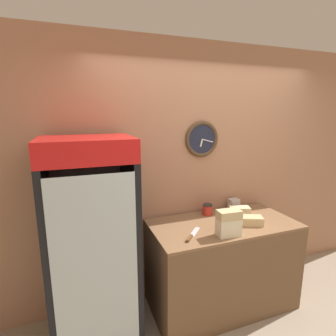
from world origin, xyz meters
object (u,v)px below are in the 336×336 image
object	(u,v)px
beverage_cooler	(91,232)
sandwich_stack_middle	(229,223)
sandwich_stack_bottom	(228,231)
sandwich_stack_top	(229,215)
napkin_dispenser	(234,204)
sandwich_flat_right	(239,211)
condiment_jar	(207,210)
sandwich_flat_left	(251,220)
chefs_knife	(191,236)

from	to	relation	value
beverage_cooler	sandwich_stack_middle	distance (m)	1.20
sandwich_stack_bottom	sandwich_stack_top	xyz separation A→B (m)	(-0.00, 0.00, 0.16)
napkin_dispenser	sandwich_flat_right	bearing A→B (deg)	-100.45
sandwich_stack_bottom	sandwich_stack_middle	world-z (taller)	sandwich_stack_middle
sandwich_flat_right	sandwich_stack_top	bearing A→B (deg)	-135.23
beverage_cooler	condiment_jar	world-z (taller)	beverage_cooler
sandwich_stack_bottom	beverage_cooler	bearing A→B (deg)	164.05
sandwich_flat_right	sandwich_stack_middle	bearing A→B (deg)	-135.23
condiment_jar	sandwich_stack_top	bearing A→B (deg)	-97.09
sandwich_stack_bottom	condiment_jar	world-z (taller)	condiment_jar
sandwich_flat_right	sandwich_stack_bottom	bearing A→B (deg)	-135.23
sandwich_stack_top	sandwich_flat_left	bearing A→B (deg)	20.77
sandwich_stack_middle	napkin_dispenser	xyz separation A→B (m)	(0.42, 0.54, -0.06)
sandwich_stack_middle	napkin_dispenser	size ratio (longest dim) A/B	1.78
chefs_knife	condiment_jar	bearing A→B (deg)	46.90
sandwich_flat_right	condiment_jar	size ratio (longest dim) A/B	2.08
sandwich_flat_left	sandwich_flat_right	distance (m)	0.27
beverage_cooler	sandwich_flat_right	distance (m)	1.55
beverage_cooler	sandwich_flat_right	xyz separation A→B (m)	(1.55, 0.06, -0.03)
condiment_jar	napkin_dispenser	xyz separation A→B (m)	(0.36, 0.05, 0.00)
beverage_cooler	condiment_jar	size ratio (longest dim) A/B	15.49
sandwich_stack_bottom	chefs_knife	distance (m)	0.33
condiment_jar	sandwich_stack_bottom	bearing A→B (deg)	-97.09
beverage_cooler	sandwich_stack_middle	size ratio (longest dim) A/B	8.45
beverage_cooler	sandwich_stack_bottom	bearing A→B (deg)	-15.95
sandwich_stack_bottom	condiment_jar	distance (m)	0.50
sandwich_flat_left	chefs_knife	size ratio (longest dim) A/B	1.00
sandwich_flat_right	napkin_dispenser	xyz separation A→B (m)	(0.03, 0.15, 0.02)
chefs_knife	napkin_dispenser	xyz separation A→B (m)	(0.74, 0.46, 0.05)
sandwich_flat_right	napkin_dispenser	bearing A→B (deg)	79.55
sandwich_flat_left	napkin_dispenser	distance (m)	0.42
sandwich_stack_bottom	condiment_jar	size ratio (longest dim) A/B	1.84
sandwich_flat_right	napkin_dispenser	distance (m)	0.16
sandwich_stack_bottom	napkin_dispenser	world-z (taller)	napkin_dispenser
sandwich_stack_top	sandwich_stack_middle	bearing A→B (deg)	0.00
sandwich_stack_bottom	sandwich_stack_middle	xyz separation A→B (m)	(-0.00, 0.00, 0.08)
sandwich_stack_bottom	sandwich_stack_middle	bearing A→B (deg)	180.00
sandwich_stack_bottom	sandwich_flat_right	distance (m)	0.55
beverage_cooler	sandwich_flat_right	bearing A→B (deg)	2.24
sandwich_flat_right	napkin_dispenser	world-z (taller)	napkin_dispenser
chefs_knife	sandwich_stack_bottom	bearing A→B (deg)	-15.38
sandwich_stack_bottom	sandwich_flat_left	bearing A→B (deg)	20.77
sandwich_stack_top	condiment_jar	bearing A→B (deg)	82.91
sandwich_stack_middle	sandwich_flat_right	bearing A→B (deg)	44.77
beverage_cooler	condiment_jar	bearing A→B (deg)	7.89
beverage_cooler	sandwich_stack_bottom	xyz separation A→B (m)	(1.15, -0.33, -0.03)
sandwich_stack_bottom	chefs_knife	size ratio (longest dim) A/B	0.84
chefs_knife	napkin_dispenser	size ratio (longest dim) A/B	2.13
sandwich_stack_top	sandwich_stack_bottom	bearing A→B (deg)	0.00
sandwich_stack_top	sandwich_flat_left	xyz separation A→B (m)	(0.34, 0.13, -0.16)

